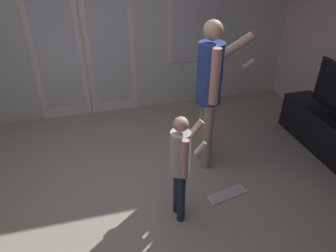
% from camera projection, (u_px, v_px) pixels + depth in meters
% --- Properties ---
extents(ground_plane, '(6.39, 4.68, 0.02)m').
position_uv_depth(ground_plane, '(105.00, 225.00, 2.93)').
color(ground_plane, '#A19E8B').
extents(wall_back_with_doors, '(6.39, 0.09, 2.64)m').
position_uv_depth(wall_back_with_doors, '(84.00, 27.00, 4.16)').
color(wall_back_with_doors, silver).
rests_on(wall_back_with_doors, ground_plane).
extents(tv_stand, '(0.40, 1.70, 0.48)m').
position_uv_depth(tv_stand, '(335.00, 139.00, 3.73)').
color(tv_stand, black).
rests_on(tv_stand, ground_plane).
extents(person_adult, '(0.70, 0.45, 1.68)m').
position_uv_depth(person_adult, '(210.00, 85.00, 3.21)').
color(person_adult, tan).
rests_on(person_adult, ground_plane).
extents(person_child, '(0.38, 0.31, 1.10)m').
position_uv_depth(person_child, '(181.00, 161.00, 2.68)').
color(person_child, '#293451').
rests_on(person_child, ground_plane).
extents(loose_keyboard, '(0.46, 0.22, 0.02)m').
position_uv_depth(loose_keyboard, '(227.00, 194.00, 3.25)').
color(loose_keyboard, white).
rests_on(loose_keyboard, ground_plane).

